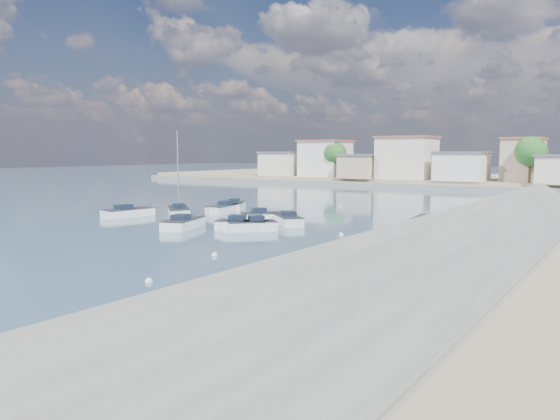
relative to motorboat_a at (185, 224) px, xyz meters
name	(u,v)px	position (x,y,z in m)	size (l,w,h in m)	color
ground	(412,204)	(8.64, 32.15, -0.38)	(400.00, 400.00, 0.00)	#2E4D5D
seawall_walkway	(531,237)	(27.14, 5.15, 0.52)	(5.00, 90.00, 1.80)	slate
breakwater	(371,234)	(15.54, 4.83, -0.21)	(2.00, 31.02, 0.35)	black
far_shore_land	(503,181)	(8.64, 84.15, 0.32)	(160.00, 40.00, 1.40)	gray
far_shore_quay	(476,188)	(8.64, 63.15, 0.02)	(160.00, 2.50, 0.80)	slate
far_town	(550,162)	(19.35, 69.07, 4.56)	(113.01, 12.80, 8.35)	beige
shore_trees	(526,155)	(16.98, 60.26, 5.84)	(74.56, 38.32, 7.92)	#38281E
motorboat_a	(185,224)	(0.00, 0.00, 0.00)	(3.61, 5.77, 1.48)	white
motorboat_b	(266,217)	(3.20, 7.84, 0.00)	(4.45, 4.52, 1.48)	white
motorboat_c	(287,220)	(6.09, 7.06, 0.00)	(4.73, 4.53, 1.48)	white
motorboat_d	(249,227)	(5.83, 1.61, 0.00)	(3.97, 4.27, 1.48)	white
motorboat_e	(131,213)	(-10.74, 3.18, 0.00)	(2.77, 5.98, 1.48)	white
motorboat_f	(235,206)	(-6.18, 14.78, 0.00)	(3.89, 4.94, 1.48)	white
motorboat_g	(222,210)	(-4.91, 10.83, 0.00)	(2.63, 5.30, 1.48)	white
motorboat_h	(245,226)	(5.27, 1.83, 0.00)	(4.99, 3.24, 1.48)	white
sailboat	(178,211)	(-7.44, 6.77, 0.03)	(5.80, 5.50, 9.00)	white
mooring_buoys	(353,229)	(12.87, 7.06, -0.33)	(19.39, 40.82, 0.39)	white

